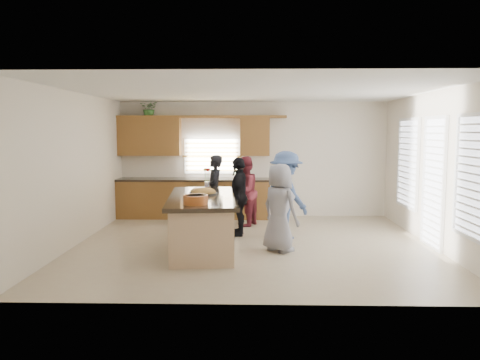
{
  "coord_description": "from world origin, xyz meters",
  "views": [
    {
      "loc": [
        -0.02,
        -8.47,
        2.09
      ],
      "look_at": [
        -0.25,
        0.49,
        1.15
      ],
      "focal_mm": 35.0,
      "sensor_mm": 36.0,
      "label": 1
    }
  ],
  "objects_px": {
    "woman_right_front": "(279,208)",
    "woman_left_back": "(214,191)",
    "salad_bowl": "(196,199)",
    "woman_left_front": "(239,196)",
    "woman_left_mid": "(244,191)",
    "woman_right_back": "(286,195)",
    "island": "(202,224)"
  },
  "relations": [
    {
      "from": "island",
      "to": "woman_left_front",
      "type": "relative_size",
      "value": 1.78
    },
    {
      "from": "woman_left_front",
      "to": "island",
      "type": "bearing_deg",
      "value": -26.65
    },
    {
      "from": "island",
      "to": "woman_left_front",
      "type": "height_order",
      "value": "woman_left_front"
    },
    {
      "from": "woman_left_mid",
      "to": "woman_right_front",
      "type": "xyz_separation_m",
      "value": [
        0.64,
        -2.16,
        -0.0
      ]
    },
    {
      "from": "woman_right_back",
      "to": "woman_right_front",
      "type": "xyz_separation_m",
      "value": [
        -0.18,
        -1.02,
        -0.09
      ]
    },
    {
      "from": "woman_right_front",
      "to": "salad_bowl",
      "type": "bearing_deg",
      "value": 78.89
    },
    {
      "from": "woman_left_back",
      "to": "woman_right_front",
      "type": "distance_m",
      "value": 2.53
    },
    {
      "from": "woman_left_front",
      "to": "woman_right_back",
      "type": "height_order",
      "value": "woman_right_back"
    },
    {
      "from": "island",
      "to": "salad_bowl",
      "type": "relative_size",
      "value": 7.22
    },
    {
      "from": "woman_left_back",
      "to": "woman_right_back",
      "type": "relative_size",
      "value": 0.92
    },
    {
      "from": "woman_left_front",
      "to": "salad_bowl",
      "type": "bearing_deg",
      "value": -14.4
    },
    {
      "from": "woman_left_mid",
      "to": "woman_right_front",
      "type": "distance_m",
      "value": 2.25
    },
    {
      "from": "woman_left_mid",
      "to": "woman_right_front",
      "type": "height_order",
      "value": "woman_left_mid"
    },
    {
      "from": "island",
      "to": "salad_bowl",
      "type": "distance_m",
      "value": 1.11
    },
    {
      "from": "salad_bowl",
      "to": "woman_left_front",
      "type": "distance_m",
      "value": 2.18
    },
    {
      "from": "island",
      "to": "woman_left_mid",
      "type": "relative_size",
      "value": 1.81
    },
    {
      "from": "woman_left_front",
      "to": "woman_right_front",
      "type": "bearing_deg",
      "value": 32.43
    },
    {
      "from": "woman_right_back",
      "to": "woman_left_mid",
      "type": "bearing_deg",
      "value": 1.22
    },
    {
      "from": "woman_left_back",
      "to": "woman_right_back",
      "type": "xyz_separation_m",
      "value": [
        1.49,
        -1.15,
        0.07
      ]
    },
    {
      "from": "woman_left_front",
      "to": "woman_right_front",
      "type": "distance_m",
      "value": 1.47
    },
    {
      "from": "woman_left_front",
      "to": "woman_right_back",
      "type": "distance_m",
      "value": 0.96
    },
    {
      "from": "salad_bowl",
      "to": "woman_right_back",
      "type": "distance_m",
      "value": 2.4
    },
    {
      "from": "island",
      "to": "woman_right_front",
      "type": "distance_m",
      "value": 1.4
    },
    {
      "from": "island",
      "to": "woman_right_back",
      "type": "relative_size",
      "value": 1.64
    },
    {
      "from": "woman_right_front",
      "to": "woman_right_back",
      "type": "bearing_deg",
      "value": -52.09
    },
    {
      "from": "woman_right_front",
      "to": "woman_left_back",
      "type": "bearing_deg",
      "value": -10.84
    },
    {
      "from": "salad_bowl",
      "to": "woman_left_back",
      "type": "relative_size",
      "value": 0.25
    },
    {
      "from": "woman_left_back",
      "to": "woman_right_front",
      "type": "height_order",
      "value": "woman_left_back"
    },
    {
      "from": "woman_left_mid",
      "to": "salad_bowl",
      "type": "bearing_deg",
      "value": 8.42
    },
    {
      "from": "island",
      "to": "woman_right_front",
      "type": "bearing_deg",
      "value": -11.43
    },
    {
      "from": "woman_left_mid",
      "to": "woman_right_front",
      "type": "bearing_deg",
      "value": 38.51
    },
    {
      "from": "woman_left_back",
      "to": "woman_right_front",
      "type": "xyz_separation_m",
      "value": [
        1.3,
        -2.17,
        -0.02
      ]
    }
  ]
}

